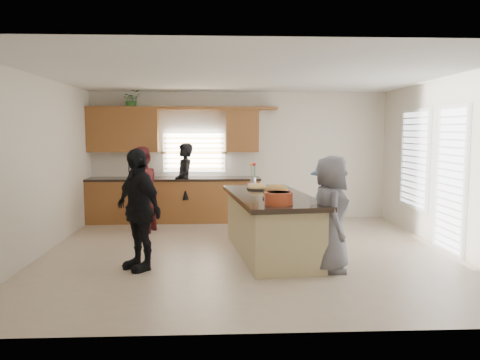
{
  "coord_description": "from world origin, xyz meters",
  "views": [
    {
      "loc": [
        -0.48,
        -7.32,
        1.95
      ],
      "look_at": [
        -0.12,
        0.26,
        1.15
      ],
      "focal_mm": 35.0,
      "sensor_mm": 36.0,
      "label": 1
    }
  ],
  "objects": [
    {
      "name": "floor",
      "position": [
        0.0,
        0.0,
        0.0
      ],
      "size": [
        6.5,
        6.5,
        0.0
      ],
      "primitive_type": "plane",
      "color": "beige",
      "rests_on": "ground"
    },
    {
      "name": "room_shell",
      "position": [
        0.0,
        0.0,
        1.9
      ],
      "size": [
        6.52,
        6.02,
        2.81
      ],
      "color": "silver",
      "rests_on": "ground"
    },
    {
      "name": "back_cabinetry",
      "position": [
        -1.47,
        2.73,
        0.91
      ],
      "size": [
        4.08,
        0.66,
        2.46
      ],
      "color": "brown",
      "rests_on": "ground"
    },
    {
      "name": "right_wall_glazing",
      "position": [
        3.22,
        -0.13,
        1.34
      ],
      "size": [
        0.06,
        4.0,
        2.25
      ],
      "color": "white",
      "rests_on": "ground"
    },
    {
      "name": "island",
      "position": [
        0.35,
        -0.06,
        0.45
      ],
      "size": [
        1.47,
        2.82,
        0.95
      ],
      "rotation": [
        0.0,
        0.0,
        0.12
      ],
      "color": "tan",
      "rests_on": "ground"
    },
    {
      "name": "platter_front",
      "position": [
        0.36,
        -0.48,
        0.98
      ],
      "size": [
        0.39,
        0.39,
        0.16
      ],
      "color": "black",
      "rests_on": "island"
    },
    {
      "name": "platter_mid",
      "position": [
        0.49,
        0.32,
        0.98
      ],
      "size": [
        0.44,
        0.44,
        0.18
      ],
      "color": "black",
      "rests_on": "island"
    },
    {
      "name": "platter_back",
      "position": [
        0.19,
        0.61,
        0.98
      ],
      "size": [
        0.38,
        0.38,
        0.15
      ],
      "color": "black",
      "rests_on": "island"
    },
    {
      "name": "salad_bowl",
      "position": [
        0.35,
        -1.04,
        1.04
      ],
      "size": [
        0.39,
        0.39,
        0.17
      ],
      "color": "#BF4423",
      "rests_on": "island"
    },
    {
      "name": "clear_cup",
      "position": [
        0.81,
        -1.1,
        1.0
      ],
      "size": [
        0.09,
        0.09,
        0.1
      ],
      "primitive_type": "cylinder",
      "color": "white",
      "rests_on": "island"
    },
    {
      "name": "plate_stack",
      "position": [
        0.16,
        0.98,
        0.98
      ],
      "size": [
        0.21,
        0.21,
        0.06
      ],
      "primitive_type": "cylinder",
      "color": "#9B7CB4",
      "rests_on": "island"
    },
    {
      "name": "flower_vase",
      "position": [
        0.17,
        1.17,
        1.18
      ],
      "size": [
        0.14,
        0.14,
        0.42
      ],
      "color": "silver",
      "rests_on": "island"
    },
    {
      "name": "potted_plant",
      "position": [
        -2.3,
        2.82,
        2.61
      ],
      "size": [
        0.45,
        0.41,
        0.42
      ],
      "primitive_type": "imported",
      "rotation": [
        0.0,
        0.0,
        0.27
      ],
      "color": "#397A31",
      "rests_on": "back_cabinetry"
    },
    {
      "name": "woman_left_back",
      "position": [
        -1.19,
        2.6,
        0.85
      ],
      "size": [
        0.51,
        0.68,
        1.69
      ],
      "primitive_type": "imported",
      "rotation": [
        0.0,
        0.0,
        -1.39
      ],
      "color": "black",
      "rests_on": "ground"
    },
    {
      "name": "woman_left_mid",
      "position": [
        -1.95,
        1.56,
        0.83
      ],
      "size": [
        0.78,
        0.92,
        1.66
      ],
      "primitive_type": "imported",
      "rotation": [
        0.0,
        0.0,
        -1.78
      ],
      "color": "maroon",
      "rests_on": "ground"
    },
    {
      "name": "woman_left_front",
      "position": [
        -1.6,
        -0.79,
        0.85
      ],
      "size": [
        0.97,
        1.03,
        1.71
      ],
      "primitive_type": "imported",
      "rotation": [
        0.0,
        0.0,
        -0.85
      ],
      "color": "black",
      "rests_on": "ground"
    },
    {
      "name": "woman_right_back",
      "position": [
        1.18,
        -0.45,
        0.76
      ],
      "size": [
        0.58,
        0.99,
        1.51
      ],
      "primitive_type": "imported",
      "rotation": [
        0.0,
        0.0,
        1.59
      ],
      "color": "#345273",
      "rests_on": "ground"
    },
    {
      "name": "woman_right_front",
      "position": [
        1.08,
        -1.02,
        0.81
      ],
      "size": [
        0.58,
        0.83,
        1.61
      ],
      "primitive_type": "imported",
      "rotation": [
        0.0,
        0.0,
        1.49
      ],
      "color": "slate",
      "rests_on": "ground"
    }
  ]
}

